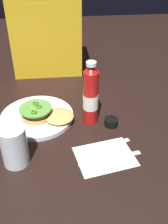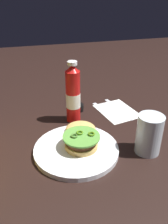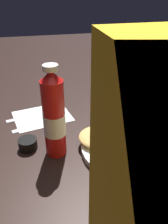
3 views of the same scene
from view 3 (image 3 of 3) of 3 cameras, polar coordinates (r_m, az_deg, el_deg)
name	(u,v)px [view 3 (image 3 of 3)]	position (r m, az deg, el deg)	size (l,w,h in m)	color
ground_plane	(111,131)	(0.75, 6.60, -4.56)	(3.00, 3.00, 0.00)	black
dinner_plate	(132,147)	(0.68, 11.65, -8.39)	(0.29, 0.29, 0.02)	white
burger_sandwich	(119,135)	(0.67, 8.47, -5.63)	(0.21, 0.14, 0.05)	tan
ketchup_bottle	(54,117)	(0.60, -7.35, -1.17)	(0.06, 0.06, 0.25)	red
water_glass	(122,92)	(0.85, 9.37, 4.94)	(0.09, 0.09, 0.14)	silver
condiment_cup	(28,144)	(0.68, -13.59, -7.57)	(0.05, 0.05, 0.03)	black
napkin	(42,116)	(0.83, -10.15, -0.99)	(0.19, 0.15, 0.00)	white
spoon_utensil	(31,111)	(0.86, -12.78, 0.28)	(0.18, 0.03, 0.00)	silver
steak_knife	(34,115)	(0.84, -12.23, -0.70)	(0.22, 0.06, 0.00)	silver
fork_utensil	(38,119)	(0.81, -11.11, -1.60)	(0.18, 0.07, 0.00)	silver
butter_knife	(38,123)	(0.78, -11.08, -2.77)	(0.20, 0.07, 0.00)	silver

